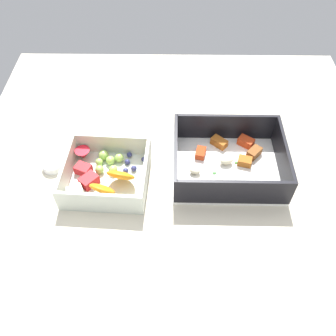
# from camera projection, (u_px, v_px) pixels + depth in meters

# --- Properties ---
(table_surface) EXTENTS (0.80, 0.80, 0.02)m
(table_surface) POSITION_uv_depth(u_px,v_px,m) (175.00, 178.00, 0.69)
(table_surface) COLOR beige
(table_surface) RESTS_ON ground
(pasta_container) EXTENTS (0.20, 0.17, 0.06)m
(pasta_container) POSITION_uv_depth(u_px,v_px,m) (228.00, 162.00, 0.68)
(pasta_container) COLOR white
(pasta_container) RESTS_ON table_surface
(fruit_bowl) EXTENTS (0.16, 0.15, 0.06)m
(fruit_bowl) POSITION_uv_depth(u_px,v_px,m) (105.00, 174.00, 0.66)
(fruit_bowl) COLOR silver
(fruit_bowl) RESTS_ON table_surface
(paper_cup_liner) EXTENTS (0.04, 0.04, 0.01)m
(paper_cup_liner) POSITION_uv_depth(u_px,v_px,m) (53.00, 165.00, 0.69)
(paper_cup_liner) COLOR white
(paper_cup_liner) RESTS_ON table_surface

